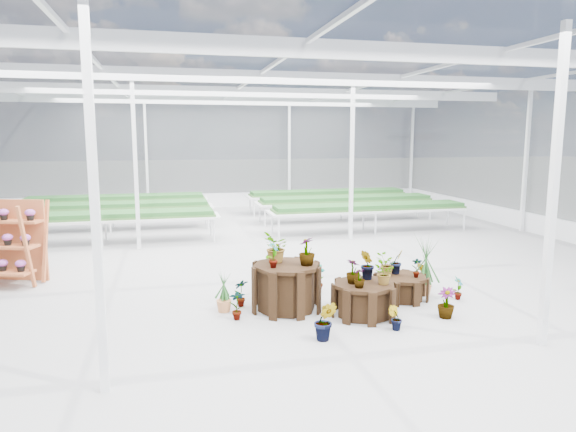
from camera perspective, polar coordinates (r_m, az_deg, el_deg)
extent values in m
plane|color=gray|center=(10.69, -0.88, -7.40)|extent=(24.00, 24.00, 0.00)
cylinder|color=black|center=(8.96, -0.19, -7.90)|extent=(1.38, 1.38, 0.81)
cylinder|color=black|center=(8.80, 8.45, -9.16)|extent=(1.20, 1.20, 0.56)
cylinder|color=black|center=(9.82, 12.40, -7.74)|extent=(1.13, 1.13, 0.44)
imported|color=#214E21|center=(8.91, -1.30, -3.50)|extent=(0.47, 0.52, 0.54)
imported|color=#214E21|center=(8.74, 2.11, -3.91)|extent=(0.39, 0.39, 0.49)
imported|color=#214E21|center=(9.06, -1.04, -3.97)|extent=(0.24, 0.24, 0.34)
imported|color=#214E21|center=(8.56, -1.65, -4.26)|extent=(0.26, 0.30, 0.47)
imported|color=#214E21|center=(8.63, 7.26, -6.09)|extent=(0.32, 0.32, 0.42)
imported|color=#214E21|center=(8.66, 10.49, -6.25)|extent=(0.45, 0.45, 0.38)
imported|color=#214E21|center=(8.87, 8.84, -5.36)|extent=(0.29, 0.33, 0.53)
imported|color=#214E21|center=(8.42, 7.93, -6.83)|extent=(0.22, 0.22, 0.32)
imported|color=#214E21|center=(9.71, 10.86, -5.30)|extent=(0.38, 0.33, 0.40)
imported|color=#214E21|center=(9.67, 14.12, -5.56)|extent=(0.23, 0.21, 0.37)
imported|color=#214E21|center=(9.84, 12.01, -4.96)|extent=(0.32, 0.29, 0.46)
imported|color=#214E21|center=(8.57, -5.67, -9.80)|extent=(0.27, 0.19, 0.50)
imported|color=#214E21|center=(9.23, -5.23, -8.46)|extent=(0.31, 0.26, 0.50)
imported|color=#214E21|center=(7.71, 4.17, -11.52)|extent=(0.41, 0.38, 0.61)
imported|color=#214E21|center=(8.29, 11.82, -11.05)|extent=(0.26, 0.24, 0.38)
imported|color=#214E21|center=(9.01, 17.17, -9.21)|extent=(0.40, 0.40, 0.51)
imported|color=#214E21|center=(10.05, 18.38, -7.60)|extent=(0.28, 0.27, 0.45)
imported|color=#214E21|center=(10.72, 14.74, -6.29)|extent=(0.29, 0.32, 0.49)
imported|color=#214E21|center=(10.46, 10.64, -6.56)|extent=(0.37, 0.37, 0.48)
imported|color=#214E21|center=(10.07, 3.39, -6.90)|extent=(0.32, 0.33, 0.52)
imported|color=#214E21|center=(9.95, -1.90, -6.60)|extent=(0.80, 0.81, 0.68)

